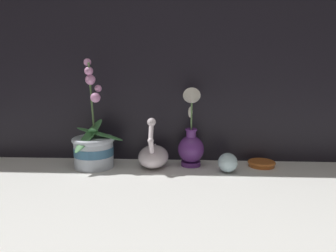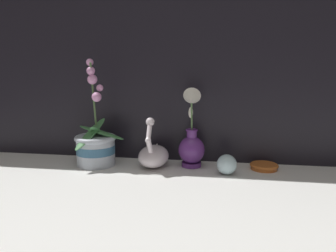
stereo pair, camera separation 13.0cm
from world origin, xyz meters
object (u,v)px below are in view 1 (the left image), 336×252
Objects in this scene: orchid_potted_plant at (94,147)px; amber_dish at (262,163)px; swan_figurine at (153,155)px; blue_vase at (191,142)px; glass_sphere at (228,163)px.

amber_dish is (0.68, 0.05, -0.07)m from orchid_potted_plant.
swan_figurine is at bearing 4.31° from orchid_potted_plant.
orchid_potted_plant is 0.39m from blue_vase.
swan_figurine is 0.16m from blue_vase.
glass_sphere is at bearing -10.75° from swan_figurine.
swan_figurine is 1.93× the size of amber_dish.
orchid_potted_plant is at bearing -176.04° from amber_dish.
orchid_potted_plant is 0.24m from swan_figurine.
swan_figurine is 0.67× the size of blue_vase.
blue_vase is at bearing 152.40° from glass_sphere.
swan_figurine is at bearing -176.23° from amber_dish.
blue_vase is 4.22× the size of glass_sphere.
blue_vase is at bearing 5.23° from orchid_potted_plant.
swan_figurine reaches higher than glass_sphere.
swan_figurine is 0.44m from amber_dish.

